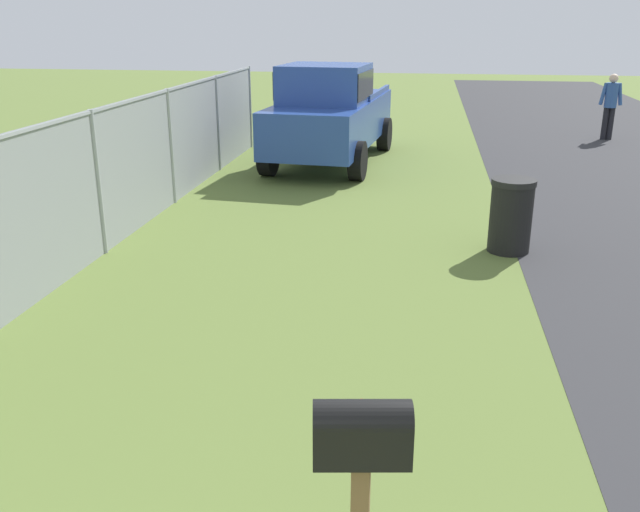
{
  "coord_description": "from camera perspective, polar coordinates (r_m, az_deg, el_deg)",
  "views": [
    {
      "loc": [
        0.23,
        -0.73,
        3.0
      ],
      "look_at": [
        6.17,
        0.18,
        0.9
      ],
      "focal_mm": 38.55,
      "sensor_mm": 36.0,
      "label": 1
    }
  ],
  "objects": [
    {
      "name": "pickup_truck",
      "position": [
        14.78,
        0.81,
        11.9
      ],
      "size": [
        5.1,
        2.43,
        2.09
      ],
      "rotation": [
        0.0,
        0.0,
        3.05
      ],
      "color": "#284793",
      "rests_on": "ground"
    },
    {
      "name": "mailbox",
      "position": [
        3.43,
        3.48,
        -15.79
      ],
      "size": [
        0.27,
        0.49,
        1.29
      ],
      "rotation": [
        0.0,
        0.0,
        0.15
      ],
      "color": "brown",
      "rests_on": "ground"
    },
    {
      "name": "trash_bin",
      "position": [
        9.48,
        15.56,
        3.26
      ],
      "size": [
        0.58,
        0.58,
        0.99
      ],
      "color": "black",
      "rests_on": "ground"
    },
    {
      "name": "fence_section",
      "position": [
        9.39,
        -17.98,
        6.17
      ],
      "size": [
        16.06,
        0.07,
        1.9
      ],
      "color": "#9EA3A8",
      "rests_on": "ground"
    },
    {
      "name": "pedestrian",
      "position": [
        19.26,
        22.98,
        11.69
      ],
      "size": [
        0.3,
        0.57,
        1.64
      ],
      "rotation": [
        0.0,
        0.0,
        6.25
      ],
      "color": "black",
      "rests_on": "ground"
    }
  ]
}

